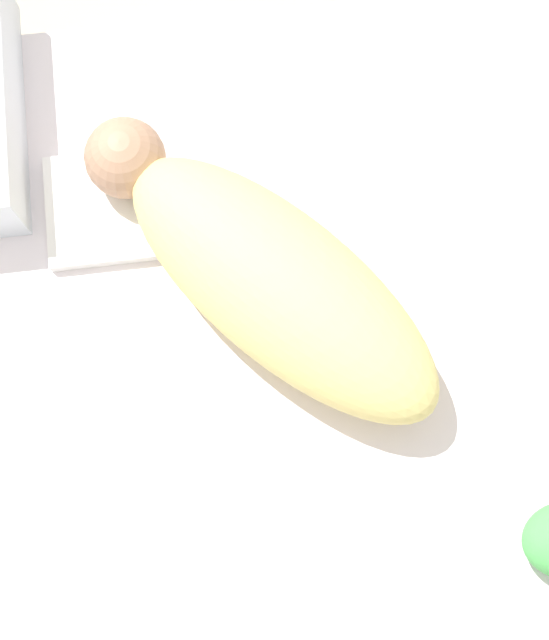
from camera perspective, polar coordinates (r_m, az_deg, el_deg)
The scene contains 4 objects.
ground_plane at distance 1.49m, azimuth -0.38°, elevation -4.03°, with size 12.00×12.00×0.00m, color #B2A893.
bed_mattress at distance 1.37m, azimuth -0.42°, elevation -3.21°, with size 1.44×1.08×0.24m.
burp_cloth at distance 1.32m, azimuth -10.80°, elevation 7.05°, with size 0.17×0.17×0.02m.
swaddled_baby at distance 1.20m, azimuth -0.42°, elevation 2.84°, with size 0.50×0.53×0.16m.
Camera 1 is at (-0.02, -0.24, 1.47)m, focal length 50.00 mm.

